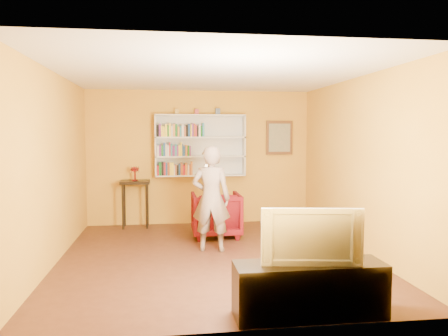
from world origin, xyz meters
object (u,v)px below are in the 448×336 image
(ruby_lustre, at_px, (135,170))
(television, at_px, (310,235))
(bookshelf, at_px, (200,146))
(person, at_px, (211,199))
(armchair, at_px, (216,214))
(console_table, at_px, (135,189))
(tv_cabinet, at_px, (309,289))

(ruby_lustre, relative_size, television, 0.28)
(bookshelf, bearing_deg, person, -90.07)
(television, bearing_deg, bookshelf, 107.56)
(person, bearing_deg, bookshelf, -77.24)
(armchair, bearing_deg, ruby_lustre, -33.09)
(person, distance_m, television, 2.68)
(ruby_lustre, bearing_deg, television, -66.11)
(console_table, distance_m, tv_cabinet, 4.95)
(bookshelf, xyz_separation_m, person, (-0.00, -2.07, -0.77))
(bookshelf, xyz_separation_m, television, (0.71, -4.66, -0.77))
(tv_cabinet, relative_size, television, 1.53)
(armchair, distance_m, tv_cabinet, 3.57)
(console_table, height_order, person, person)
(console_table, bearing_deg, bookshelf, 7.08)
(ruby_lustre, bearing_deg, bookshelf, 7.08)
(bookshelf, distance_m, person, 2.21)
(ruby_lustre, relative_size, armchair, 0.31)
(bookshelf, height_order, person, bookshelf)
(bookshelf, xyz_separation_m, ruby_lustre, (-1.29, -0.16, -0.48))
(ruby_lustre, relative_size, person, 0.17)
(tv_cabinet, bearing_deg, television, 0.00)
(ruby_lustre, distance_m, person, 2.32)
(person, relative_size, television, 1.67)
(television, bearing_deg, console_table, 122.81)
(console_table, distance_m, ruby_lustre, 0.36)
(console_table, height_order, ruby_lustre, ruby_lustre)
(console_table, distance_m, armchair, 1.80)
(armchair, xyz_separation_m, tv_cabinet, (0.52, -3.53, -0.13))
(ruby_lustre, xyz_separation_m, tv_cabinet, (1.99, -4.50, -0.85))
(bookshelf, height_order, ruby_lustre, bookshelf)
(console_table, distance_m, television, 4.92)
(ruby_lustre, bearing_deg, tv_cabinet, -66.11)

